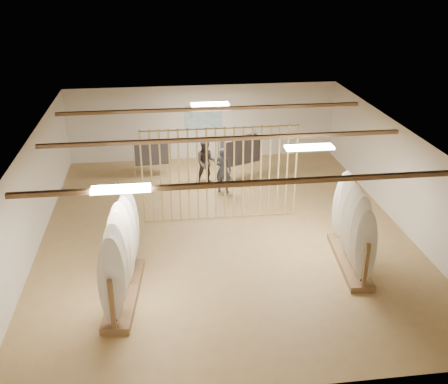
{
  "coord_description": "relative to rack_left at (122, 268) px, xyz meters",
  "views": [
    {
      "loc": [
        -1.68,
        -12.9,
        7.01
      ],
      "look_at": [
        0.0,
        0.0,
        1.2
      ],
      "focal_mm": 42.0,
      "sensor_mm": 36.0,
      "label": 1
    }
  ],
  "objects": [
    {
      "name": "rack_left",
      "position": [
        0.0,
        0.0,
        0.0
      ],
      "size": [
        0.89,
        2.78,
        2.2
      ],
      "rotation": [
        0.0,
        0.0,
        -0.11
      ],
      "color": "brown",
      "rests_on": "floor"
    },
    {
      "name": "light_panels",
      "position": [
        2.64,
        2.82,
        1.99
      ],
      "size": [
        1.2,
        0.35,
        0.06
      ],
      "primitive_type": "cube",
      "color": "white",
      "rests_on": "ground"
    },
    {
      "name": "clothing_rack_b",
      "position": [
        3.69,
        6.56,
        0.28
      ],
      "size": [
        1.41,
        0.91,
        1.6
      ],
      "rotation": [
        0.0,
        0.0,
        0.42
      ],
      "color": "silver",
      "rests_on": "floor"
    },
    {
      "name": "wall_left",
      "position": [
        -2.36,
        2.82,
        0.65
      ],
      "size": [
        0.0,
        12.0,
        12.0
      ],
      "primitive_type": "plane",
      "rotation": [
        1.57,
        0.0,
        1.57
      ],
      "color": "beige",
      "rests_on": "ground"
    },
    {
      "name": "wall_front",
      "position": [
        2.64,
        -3.18,
        0.65
      ],
      "size": [
        12.0,
        0.0,
        12.0
      ],
      "primitive_type": "plane",
      "rotation": [
        -1.57,
        0.0,
        0.0
      ],
      "color": "beige",
      "rests_on": "ground"
    },
    {
      "name": "poster",
      "position": [
        2.64,
        8.8,
        0.85
      ],
      "size": [
        1.4,
        0.03,
        0.9
      ],
      "primitive_type": "cube",
      "color": "teal",
      "rests_on": "ground"
    },
    {
      "name": "bamboo_partition",
      "position": [
        2.64,
        3.62,
        0.65
      ],
      "size": [
        4.45,
        0.05,
        2.78
      ],
      "color": "tan",
      "rests_on": "ground"
    },
    {
      "name": "clothing_rack_a",
      "position": [
        0.69,
        7.11,
        0.13
      ],
      "size": [
        1.26,
        0.38,
        1.35
      ],
      "rotation": [
        0.0,
        0.0,
        0.06
      ],
      "color": "silver",
      "rests_on": "floor"
    },
    {
      "name": "floor",
      "position": [
        2.64,
        2.82,
        -0.75
      ],
      "size": [
        12.0,
        12.0,
        0.0
      ],
      "primitive_type": "plane",
      "color": "#A98552",
      "rests_on": "ground"
    },
    {
      "name": "ceiling_slats",
      "position": [
        2.64,
        2.82,
        1.97
      ],
      "size": [
        9.5,
        6.12,
        0.1
      ],
      "primitive_type": "cube",
      "color": "brown",
      "rests_on": "ground"
    },
    {
      "name": "rack_right",
      "position": [
        5.55,
        0.71,
        -0.03
      ],
      "size": [
        0.84,
        2.66,
        2.11
      ],
      "rotation": [
        0.0,
        0.0,
        -0.1
      ],
      "color": "brown",
      "rests_on": "floor"
    },
    {
      "name": "shopper_a",
      "position": [
        2.96,
        5.48,
        0.11
      ],
      "size": [
        0.75,
        0.65,
        1.73
      ],
      "primitive_type": "imported",
      "rotation": [
        0.0,
        0.0,
        2.73
      ],
      "color": "#2A2B32",
      "rests_on": "floor"
    },
    {
      "name": "ceiling",
      "position": [
        2.64,
        2.82,
        2.05
      ],
      "size": [
        12.0,
        12.0,
        0.0
      ],
      "primitive_type": "plane",
      "rotation": [
        3.14,
        0.0,
        0.0
      ],
      "color": "gray",
      "rests_on": "ground"
    },
    {
      "name": "wall_right",
      "position": [
        7.64,
        2.82,
        0.65
      ],
      "size": [
        0.0,
        12.0,
        12.0
      ],
      "primitive_type": "plane",
      "rotation": [
        1.57,
        0.0,
        -1.57
      ],
      "color": "beige",
      "rests_on": "ground"
    },
    {
      "name": "shopper_b",
      "position": [
        2.49,
        6.25,
        0.12
      ],
      "size": [
        0.88,
        0.7,
        1.75
      ],
      "primitive_type": "imported",
      "rotation": [
        0.0,
        0.0,
        -0.05
      ],
      "color": "#2F2925",
      "rests_on": "floor"
    },
    {
      "name": "wall_back",
      "position": [
        2.64,
        8.82,
        0.65
      ],
      "size": [
        12.0,
        0.0,
        12.0
      ],
      "primitive_type": "plane",
      "rotation": [
        1.57,
        0.0,
        0.0
      ],
      "color": "beige",
      "rests_on": "ground"
    }
  ]
}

